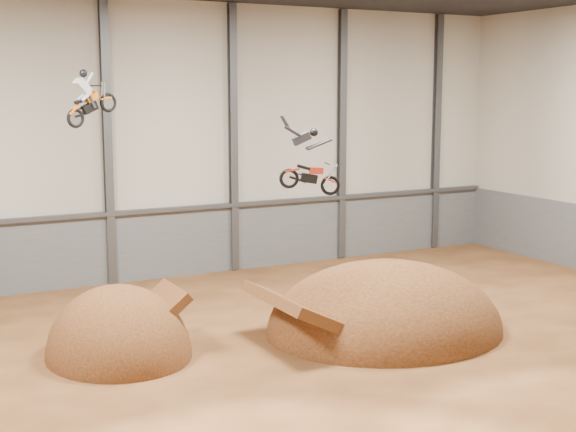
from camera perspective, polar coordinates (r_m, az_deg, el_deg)
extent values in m
plane|color=#4C2A14|center=(29.06, 2.17, -10.27)|extent=(40.00, 40.00, 0.00)
cube|color=beige|center=(41.19, -8.30, 5.29)|extent=(40.00, 0.10, 14.00)
cube|color=slate|center=(41.76, -8.09, -1.92)|extent=(39.80, 0.18, 3.50)
cube|color=#47494F|center=(41.32, -8.07, 0.49)|extent=(39.80, 0.35, 0.20)
cube|color=#47494F|center=(40.01, -12.72, 5.06)|extent=(0.40, 0.36, 13.90)
cube|color=#47494F|center=(42.24, -3.92, 5.45)|extent=(0.40, 0.36, 13.90)
cube|color=#47494F|center=(45.35, 3.84, 5.69)|extent=(0.40, 0.36, 13.90)
cube|color=#47494F|center=(49.17, 10.50, 5.81)|extent=(0.40, 0.36, 13.90)
ellipsoid|color=#402210|center=(30.23, -11.91, -9.69)|extent=(5.19, 5.99, 5.19)
ellipsoid|color=#402210|center=(32.73, 6.89, -8.10)|extent=(9.76, 8.64, 5.63)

